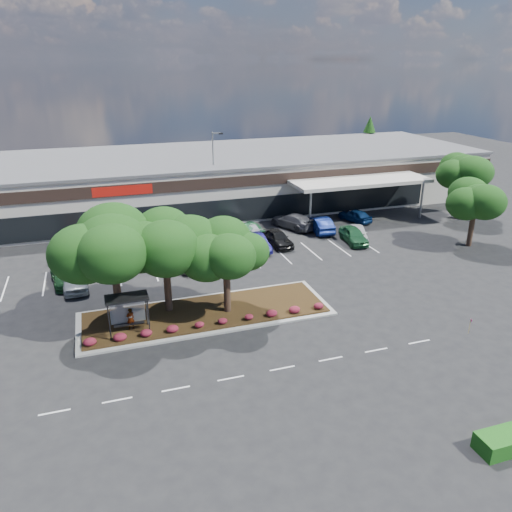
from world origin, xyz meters
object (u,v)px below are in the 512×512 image
object	(u,v)px
survey_stake	(470,324)
car_1	(64,276)
car_0	(75,279)
light_pole	(215,181)

from	to	relation	value
survey_stake	car_1	size ratio (longest dim) A/B	0.23
car_0	car_1	size ratio (longest dim) A/B	1.02
car_0	survey_stake	bearing A→B (deg)	-35.09
light_pole	car_0	distance (m)	21.94
light_pole	survey_stake	world-z (taller)	light_pole
light_pole	car_1	xyz separation A→B (m)	(-16.25, -13.99, -3.68)
light_pole	survey_stake	xyz separation A→B (m)	(9.86, -31.11, -3.67)
light_pole	car_1	world-z (taller)	light_pole
light_pole	survey_stake	bearing A→B (deg)	-72.42
survey_stake	car_0	distance (m)	29.86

